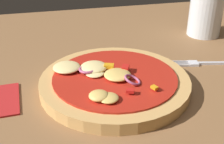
{
  "coord_description": "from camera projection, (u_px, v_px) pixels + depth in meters",
  "views": [
    {
      "loc": [
        -0.12,
        -0.4,
        0.3
      ],
      "look_at": [
        -0.01,
        0.05,
        0.06
      ],
      "focal_mm": 48.16,
      "sensor_mm": 36.0,
      "label": 1
    }
  ],
  "objects": [
    {
      "name": "pizza",
      "position": [
        114.0,
        81.0,
        0.51
      ],
      "size": [
        0.25,
        0.25,
        0.04
      ],
      "color": "tan",
      "rests_on": "dining_table"
    },
    {
      "name": "fork",
      "position": [
        208.0,
        63.0,
        0.59
      ],
      "size": [
        0.16,
        0.05,
        0.01
      ],
      "color": "silver",
      "rests_on": "dining_table"
    },
    {
      "name": "beer_glass",
      "position": [
        206.0,
        13.0,
        0.71
      ],
      "size": [
        0.08,
        0.08,
        0.12
      ],
      "color": "silver",
      "rests_on": "dining_table"
    },
    {
      "name": "dining_table",
      "position": [
        124.0,
        105.0,
        0.5
      ],
      "size": [
        1.35,
        1.01,
        0.04
      ],
      "color": "brown",
      "rests_on": "ground"
    }
  ]
}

